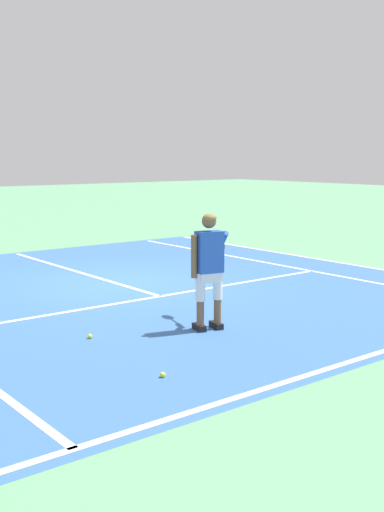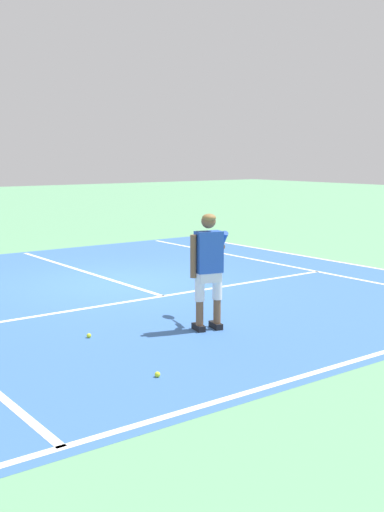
{
  "view_description": "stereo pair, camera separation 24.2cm",
  "coord_description": "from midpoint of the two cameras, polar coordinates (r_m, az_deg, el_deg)",
  "views": [
    {
      "loc": [
        -6.53,
        -10.67,
        2.54
      ],
      "look_at": [
        -0.74,
        -3.34,
        1.05
      ],
      "focal_mm": 44.55,
      "sensor_mm": 36.0,
      "label": 1
    },
    {
      "loc": [
        -6.34,
        -10.81,
        2.54
      ],
      "look_at": [
        -0.74,
        -3.34,
        1.05
      ],
      "focal_mm": 44.55,
      "sensor_mm": 36.0,
      "label": 2
    }
  ],
  "objects": [
    {
      "name": "line_doubles_right",
      "position": [
        15.91,
        10.91,
        -0.28
      ],
      "size": [
        0.1,
        10.87,
        0.01
      ],
      "primitive_type": "cube",
      "color": "white",
      "rests_on": "ground"
    },
    {
      "name": "tennis_player",
      "position": [
        9.19,
        0.76,
        -0.66
      ],
      "size": [
        0.84,
        1.05,
        1.71
      ],
      "color": "black",
      "rests_on": "ground"
    },
    {
      "name": "line_singles_right",
      "position": [
        14.91,
        7.45,
        -0.82
      ],
      "size": [
        0.1,
        10.87,
        0.01
      ],
      "primitive_type": "cube",
      "color": "white",
      "rests_on": "ground"
    },
    {
      "name": "line_service",
      "position": [
        11.56,
        -3.48,
        -3.63
      ],
      "size": [
        8.23,
        0.1,
        0.01
      ],
      "primitive_type": "cube",
      "color": "white",
      "rests_on": "ground"
    },
    {
      "name": "line_centre_service",
      "position": [
        14.26,
        -10.85,
        -1.36
      ],
      "size": [
        0.1,
        6.4,
        0.01
      ],
      "primitive_type": "cube",
      "color": "white",
      "rests_on": "ground"
    },
    {
      "name": "court_inner_surface",
      "position": [
        12.35,
        -6.03,
        -2.86
      ],
      "size": [
        10.98,
        11.27,
        0.0
      ],
      "primitive_type": "cube",
      "color": "#3866A8",
      "rests_on": "ground"
    },
    {
      "name": "ground_plane",
      "position": [
        12.77,
        -7.25,
        -2.49
      ],
      "size": [
        80.0,
        80.0,
        0.0
      ],
      "primitive_type": "plane",
      "color": "#609E70"
    },
    {
      "name": "tennis_ball_by_baseline",
      "position": [
        7.46,
        -3.6,
        -10.6
      ],
      "size": [
        0.07,
        0.07,
        0.07
      ],
      "primitive_type": "sphere",
      "color": "#CCE02D",
      "rests_on": "ground"
    },
    {
      "name": "tennis_ball_near_feet",
      "position": [
        9.07,
        -9.92,
        -7.12
      ],
      "size": [
        0.07,
        0.07,
        0.07
      ],
      "primitive_type": "sphere",
      "color": "#CCE02D",
      "rests_on": "ground"
    },
    {
      "name": "line_baseline",
      "position": [
        8.41,
        14.45,
        -8.77
      ],
      "size": [
        10.98,
        0.1,
        0.01
      ],
      "primitive_type": "cube",
      "color": "white",
      "rests_on": "ground"
    }
  ]
}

